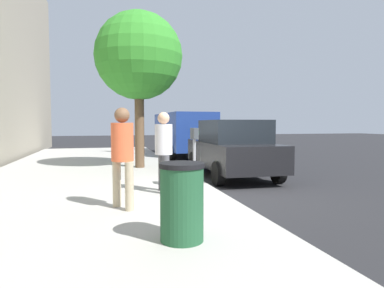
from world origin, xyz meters
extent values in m
plane|color=#232326|center=(0.00, 0.00, 0.00)|extent=(80.00, 80.00, 0.00)
cube|color=#A8A59E|center=(0.00, 3.00, 0.07)|extent=(28.00, 6.00, 0.15)
cylinder|color=gray|center=(0.15, 0.47, 0.72)|extent=(0.07, 0.07, 1.15)
cube|color=#383D42|center=(0.05, 0.47, 1.43)|extent=(0.16, 0.11, 0.26)
cube|color=#383D42|center=(0.25, 0.47, 1.43)|extent=(0.16, 0.11, 0.26)
cube|color=#268C33|center=(0.05, 0.41, 1.45)|extent=(0.10, 0.01, 0.10)
cube|color=#268C33|center=(0.25, 0.41, 1.45)|extent=(0.10, 0.01, 0.10)
cylinder|color=#47474C|center=(0.06, 1.25, 0.57)|extent=(0.15, 0.15, 0.84)
cylinder|color=#47474C|center=(-0.32, 1.22, 0.57)|extent=(0.15, 0.15, 0.84)
cylinder|color=silver|center=(-0.13, 1.24, 1.32)|extent=(0.38, 0.38, 0.66)
sphere|color=tan|center=(-0.13, 1.24, 1.78)|extent=(0.26, 0.26, 0.26)
cylinder|color=tan|center=(-1.17, 2.28, 0.58)|extent=(0.15, 0.15, 0.85)
cylinder|color=tan|center=(-1.50, 2.08, 0.58)|extent=(0.15, 0.15, 0.85)
cylinder|color=#D85933|center=(-1.33, 2.18, 1.34)|extent=(0.39, 0.39, 0.67)
sphere|color=brown|center=(-1.33, 2.18, 1.81)|extent=(0.27, 0.27, 0.27)
cube|color=black|center=(2.40, -1.35, 0.71)|extent=(4.46, 1.99, 0.76)
cube|color=black|center=(2.20, -1.34, 1.43)|extent=(2.26, 1.77, 0.68)
cylinder|color=black|center=(3.86, -0.52, 0.33)|extent=(0.67, 0.24, 0.66)
cylinder|color=black|center=(3.80, -2.27, 0.33)|extent=(0.67, 0.24, 0.66)
cylinder|color=black|center=(1.00, -0.43, 0.33)|extent=(0.67, 0.24, 0.66)
cylinder|color=black|center=(0.94, -2.18, 0.33)|extent=(0.67, 0.24, 0.66)
cube|color=navy|center=(9.03, -1.35, 1.28)|extent=(5.26, 2.15, 1.80)
cylinder|color=black|center=(10.69, -0.35, 0.38)|extent=(0.77, 0.24, 0.76)
cylinder|color=black|center=(10.74, -2.25, 0.38)|extent=(0.77, 0.24, 0.76)
cylinder|color=black|center=(7.31, -0.45, 0.38)|extent=(0.77, 0.24, 0.76)
cylinder|color=black|center=(7.36, -2.35, 0.38)|extent=(0.77, 0.24, 0.76)
cylinder|color=brown|center=(4.14, 1.34, 1.61)|extent=(0.32, 0.32, 2.92)
sphere|color=#318728|center=(4.14, 1.34, 3.95)|extent=(2.96, 2.96, 2.96)
cylinder|color=black|center=(9.10, 0.67, 1.95)|extent=(0.12, 0.12, 3.60)
cube|color=black|center=(9.10, 0.47, 3.30)|extent=(0.24, 0.20, 0.76)
sphere|color=red|center=(9.10, 0.36, 3.54)|extent=(0.14, 0.14, 0.14)
sphere|color=orange|center=(9.10, 0.36, 3.30)|extent=(0.14, 0.14, 0.14)
sphere|color=green|center=(9.10, 0.36, 3.06)|extent=(0.14, 0.14, 0.14)
cylinder|color=#1E4C2D|center=(-3.16, 1.53, 0.62)|extent=(0.56, 0.56, 0.95)
cylinder|color=black|center=(-3.16, 1.53, 1.13)|extent=(0.59, 0.59, 0.06)
camera|label=1|loc=(-7.21, 2.47, 1.66)|focal=30.68mm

